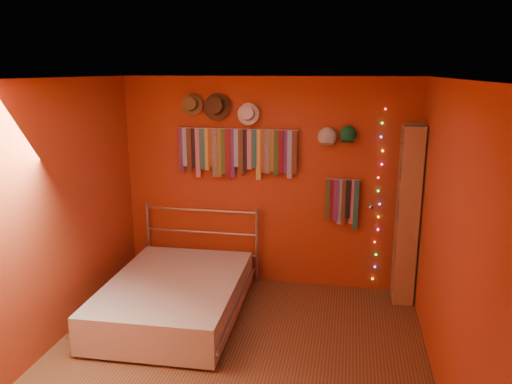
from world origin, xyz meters
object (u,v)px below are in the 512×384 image
Objects in this scene: bookshelf at (412,214)px; bed at (175,297)px; reading_lamp at (371,206)px; tie_rack at (236,151)px.

bed is at bearing -160.45° from bookshelf.
bed is at bearing -156.27° from reading_lamp.
reading_lamp is 2.37m from bed.
reading_lamp is at bearing 178.43° from bookshelf.
reading_lamp is 0.13× the size of bed.
tie_rack is 1.67m from reading_lamp.
bookshelf reaches higher than bed.
bookshelf is (2.02, -0.15, -0.63)m from tie_rack.
reading_lamp reaches higher than bed.
tie_rack is 0.72× the size of bookshelf.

